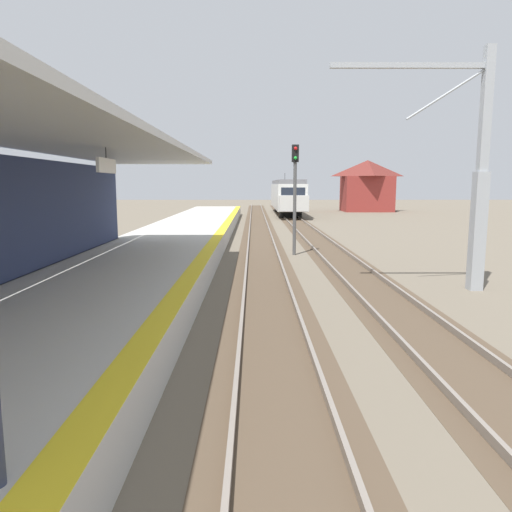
{
  "coord_description": "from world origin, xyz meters",
  "views": [
    {
      "loc": [
        1.47,
        0.79,
        3.35
      ],
      "look_at": [
        1.52,
        9.25,
        2.1
      ],
      "focal_mm": 33.94,
      "sensor_mm": 36.0,
      "label": 1
    }
  ],
  "objects_px": {
    "rail_signal_post": "(295,188)",
    "catenary_pylon_far_side": "(472,177)",
    "approaching_train": "(287,195)",
    "distant_trackside_house": "(367,185)"
  },
  "relations": [
    {
      "from": "rail_signal_post",
      "to": "catenary_pylon_far_side",
      "type": "height_order",
      "value": "catenary_pylon_far_side"
    },
    {
      "from": "approaching_train",
      "to": "rail_signal_post",
      "type": "relative_size",
      "value": 3.77
    },
    {
      "from": "rail_signal_post",
      "to": "distant_trackside_house",
      "type": "relative_size",
      "value": 0.79
    },
    {
      "from": "approaching_train",
      "to": "catenary_pylon_far_side",
      "type": "xyz_separation_m",
      "value": [
        2.96,
        -40.44,
        1.43
      ]
    },
    {
      "from": "approaching_train",
      "to": "catenary_pylon_far_side",
      "type": "distance_m",
      "value": 40.57
    },
    {
      "from": "catenary_pylon_far_side",
      "to": "distant_trackside_house",
      "type": "height_order",
      "value": "catenary_pylon_far_side"
    },
    {
      "from": "approaching_train",
      "to": "rail_signal_post",
      "type": "xyz_separation_m",
      "value": [
        -1.87,
        -32.56,
        1.02
      ]
    },
    {
      "from": "distant_trackside_house",
      "to": "rail_signal_post",
      "type": "bearing_deg",
      "value": -107.84
    },
    {
      "from": "distant_trackside_house",
      "to": "catenary_pylon_far_side",
      "type": "bearing_deg",
      "value": -99.25
    },
    {
      "from": "approaching_train",
      "to": "catenary_pylon_far_side",
      "type": "bearing_deg",
      "value": -85.81
    }
  ]
}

